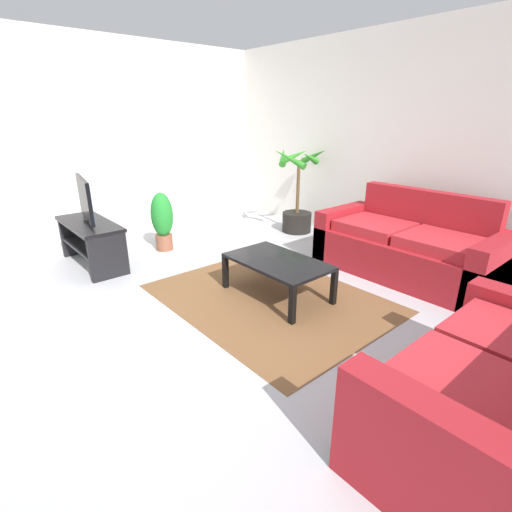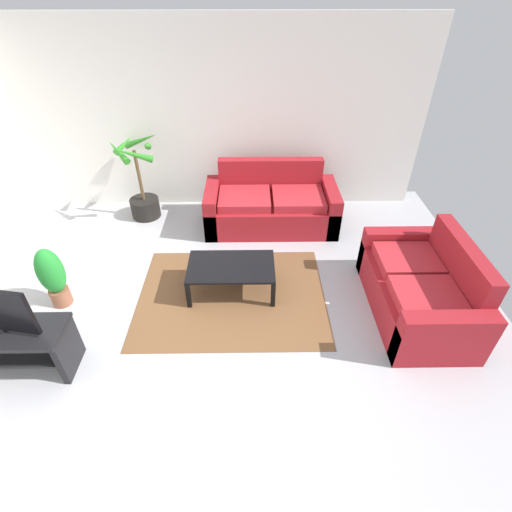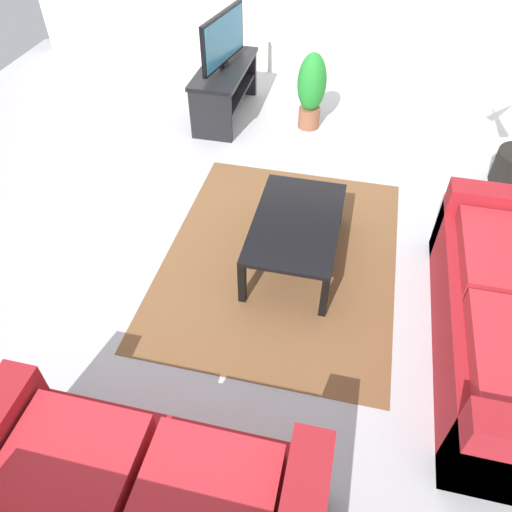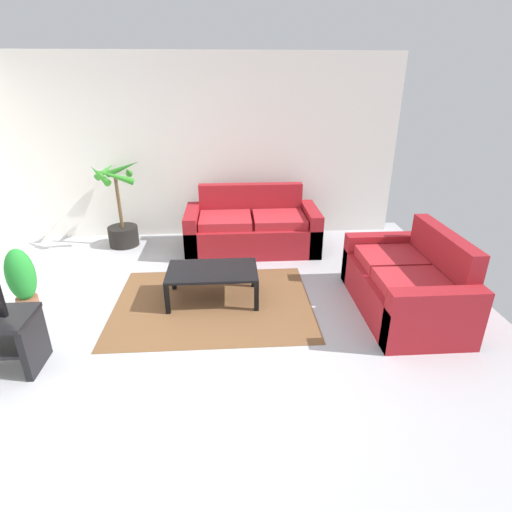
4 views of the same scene
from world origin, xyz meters
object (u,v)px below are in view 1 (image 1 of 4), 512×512
Objects in this scene: couch_loveseat at (503,400)px; tv_stand at (91,237)px; couch_main at (407,248)px; potted_palm at (297,204)px; potted_plant_small at (162,220)px; tv at (85,199)px; coffee_table at (277,264)px.

couch_loveseat reaches higher than tv_stand.
couch_main reaches higher than tv_stand.
potted_palm is 2.01m from potted_plant_small.
tv_stand is 1.33× the size of tv.
couch_loveseat is at bearing -9.83° from coffee_table.
couch_main is at bearing 45.22° from tv.
tv is 1.08× the size of potted_plant_small.
couch_main is 2.49× the size of potted_plant_small.
potted_palm reaches higher than tv.
tv_stand is 0.45m from tv.
tv_stand is 2.29m from coffee_table.
couch_loveseat is 4.17m from tv_stand.
coffee_table is (2.02, 1.09, -0.46)m from tv.
tv is (-4.10, -0.72, 0.50)m from couch_loveseat.
couch_main reaches higher than coffee_table.
coffee_table is at bearing 5.56° from potted_plant_small.
coffee_table is at bearing 28.36° from tv_stand.
couch_loveseat is at bearing 10.06° from tv_stand.
tv_stand is 1.44× the size of potted_plant_small.
couch_main and couch_loveseat have the same top height.
tv_stand is 0.87× the size of potted_palm.
tv is at bearing -151.70° from coffee_table.
tv_stand is (-2.55, -2.57, 0.04)m from couch_main.
couch_main is 3.65m from tv.
couch_main is 3.01m from potted_plant_small.
tv is at bearing 79.66° from tv_stand.
coffee_table is at bearing -51.08° from potted_palm.
potted_plant_small is at bearing 177.60° from couch_loveseat.
couch_loveseat reaches higher than potted_plant_small.
potted_palm is (-1.94, 0.26, 0.13)m from couch_main.
couch_main is at bearing -7.75° from potted_palm.
potted_palm is at bearing 73.89° from potted_plant_small.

